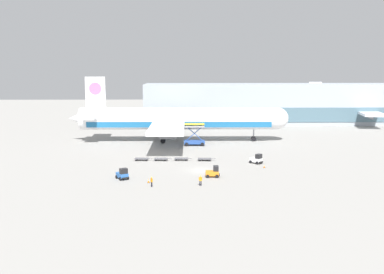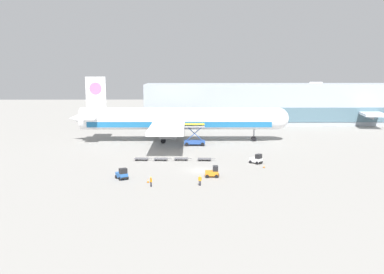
% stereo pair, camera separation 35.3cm
% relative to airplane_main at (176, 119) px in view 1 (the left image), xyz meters
% --- Properties ---
extents(ground_plane, '(400.00, 400.00, 0.00)m').
position_rel_airplane_main_xyz_m(ground_plane, '(4.96, -33.70, -5.84)').
color(ground_plane, gray).
extents(terminal_building, '(90.00, 18.20, 14.00)m').
position_rel_airplane_main_xyz_m(terminal_building, '(33.60, 38.74, 1.15)').
color(terminal_building, '#9EA8B2').
rests_on(terminal_building, ground_plane).
extents(airplane_main, '(58.06, 48.10, 17.00)m').
position_rel_airplane_main_xyz_m(airplane_main, '(0.00, 0.00, 0.00)').
color(airplane_main, white).
rests_on(airplane_main, ground_plane).
extents(airplane_distant, '(49.31, 41.62, 14.54)m').
position_rel_airplane_main_xyz_m(airplane_distant, '(67.45, 38.96, -0.84)').
color(airplane_distant, silver).
rests_on(airplane_distant, ground_plane).
extents(scissor_lift_loader, '(5.24, 3.42, 5.43)m').
position_rel_airplane_main_xyz_m(scissor_lift_loader, '(4.61, -6.24, -3.77)').
color(scissor_lift_loader, '#284C99').
rests_on(scissor_lift_loader, ground_plane).
extents(baggage_tug_foreground, '(2.49, 1.69, 2.00)m').
position_rel_airplane_main_xyz_m(baggage_tug_foreground, '(6.96, -38.87, -4.96)').
color(baggage_tug_foreground, orange).
rests_on(baggage_tug_foreground, ground_plane).
extents(baggage_tug_mid, '(2.56, 2.82, 2.00)m').
position_rel_airplane_main_xyz_m(baggage_tug_mid, '(-8.81, -40.05, -4.96)').
color(baggage_tug_mid, '#2D66B7').
rests_on(baggage_tug_mid, ground_plane).
extents(baggage_tug_far, '(2.74, 2.73, 2.00)m').
position_rel_airplane_main_xyz_m(baggage_tug_far, '(16.56, -27.97, -4.96)').
color(baggage_tug_far, silver).
rests_on(baggage_tug_far, ground_plane).
extents(baggage_dolly_lead, '(3.75, 1.69, 0.48)m').
position_rel_airplane_main_xyz_m(baggage_dolly_lead, '(-6.96, -24.54, -5.45)').
color(baggage_dolly_lead, '#56565B').
rests_on(baggage_dolly_lead, ground_plane).
extents(baggage_dolly_second, '(3.75, 1.69, 0.48)m').
position_rel_airplane_main_xyz_m(baggage_dolly_second, '(-2.92, -24.69, -5.45)').
color(baggage_dolly_second, '#56565B').
rests_on(baggage_dolly_second, ground_plane).
extents(baggage_dolly_third, '(3.75, 1.69, 0.48)m').
position_rel_airplane_main_xyz_m(baggage_dolly_third, '(1.33, -24.60, -5.45)').
color(baggage_dolly_third, '#56565B').
rests_on(baggage_dolly_third, ground_plane).
extents(baggage_dolly_trail, '(3.75, 1.69, 0.48)m').
position_rel_airplane_main_xyz_m(baggage_dolly_trail, '(6.20, -25.05, -5.45)').
color(baggage_dolly_trail, '#56565B').
rests_on(baggage_dolly_trail, ground_plane).
extents(ground_crew_near, '(0.37, 0.51, 1.66)m').
position_rel_airplane_main_xyz_m(ground_crew_near, '(-3.45, -45.08, -4.88)').
color(ground_crew_near, black).
rests_on(ground_crew_near, ground_plane).
extents(ground_crew_far, '(0.57, 0.23, 1.72)m').
position_rel_airplane_main_xyz_m(ground_crew_far, '(4.47, -44.62, -4.83)').
color(ground_crew_far, black).
rests_on(ground_crew_far, ground_plane).
extents(traffic_cone_near, '(0.40, 0.40, 0.60)m').
position_rel_airplane_main_xyz_m(traffic_cone_near, '(17.36, -31.83, -5.55)').
color(traffic_cone_near, black).
rests_on(traffic_cone_near, ground_plane).
extents(traffic_cone_far, '(0.40, 0.40, 0.75)m').
position_rel_airplane_main_xyz_m(traffic_cone_far, '(-4.15, -42.53, -5.47)').
color(traffic_cone_far, black).
rests_on(traffic_cone_far, ground_plane).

